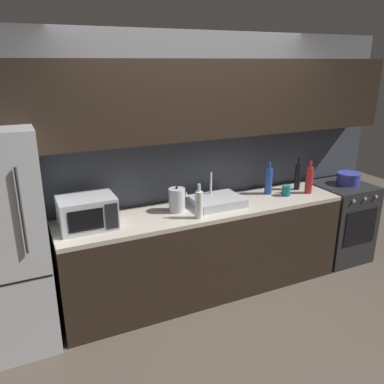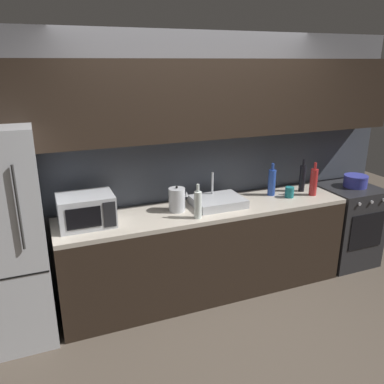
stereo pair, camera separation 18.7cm
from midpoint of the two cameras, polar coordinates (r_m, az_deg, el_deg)
The scene contains 14 objects.
ground_plane at distance 3.50m, azimuth 7.52°, elevation -21.18°, with size 10.00×10.00×0.00m, color #4C4238.
back_wall at distance 3.82m, azimuth -1.22°, elevation 8.26°, with size 4.56×0.44×2.50m.
counter_run at distance 3.91m, azimuth 0.68°, elevation -8.52°, with size 2.82×0.60×0.90m.
refrigerator at distance 3.42m, azimuth -27.63°, elevation -6.70°, with size 0.68×0.69×1.79m.
oven_range at distance 4.87m, azimuth 19.63°, elevation -4.05°, with size 0.60×0.62×0.90m.
microwave at distance 3.40m, azimuth -16.54°, elevation -2.87°, with size 0.46×0.35×0.27m.
sink_basin at distance 3.79m, azimuth 2.25°, elevation -1.33°, with size 0.48×0.38×0.30m.
kettle at distance 3.62m, azimuth -3.68°, elevation -1.16°, with size 0.19×0.15×0.24m.
wine_bottle_blue at distance 4.15m, azimuth 9.81°, elevation 1.61°, with size 0.08×0.08×0.34m.
wine_bottle_red at distance 4.26m, azimuth 15.49°, elevation 1.71°, with size 0.08×0.08×0.35m.
wine_bottle_dark at distance 4.35m, azimuth 13.94°, elevation 2.22°, with size 0.06×0.06×0.35m.
wine_bottle_clear at distance 3.45m, azimuth -0.53°, elevation -1.80°, with size 0.07×0.07×0.32m.
mug_teal at distance 4.15m, azimuth 12.29°, elevation 0.20°, with size 0.09×0.09×0.11m, color #19666B.
cooking_pot at distance 4.74m, azimuth 20.75°, elevation 1.85°, with size 0.26×0.26×0.13m.
Camera 1 is at (-1.61, -2.20, 2.23)m, focal length 36.66 mm.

